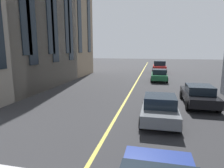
% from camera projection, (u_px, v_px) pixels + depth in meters
% --- Properties ---
extents(lane_centre_line, '(80.00, 0.16, 0.01)m').
position_uv_depth(lane_centre_line, '(128.00, 96.00, 15.32)').
color(lane_centre_line, '#D8C64C').
rests_on(lane_centre_line, ground_plane).
extents(car_red_parked_a, '(4.70, 2.14, 1.88)m').
position_uv_depth(car_red_parked_a, '(159.00, 67.00, 30.34)').
color(car_red_parked_a, '#B21E1E').
rests_on(car_red_parked_a, ground_plane).
extents(car_black_trailing, '(4.40, 1.95, 1.37)m').
position_uv_depth(car_black_trailing, '(199.00, 95.00, 12.85)').
color(car_black_trailing, black).
rests_on(car_black_trailing, ground_plane).
extents(car_grey_oncoming, '(3.90, 1.89, 1.40)m').
position_uv_depth(car_grey_oncoming, '(160.00, 108.00, 9.96)').
color(car_grey_oncoming, slate).
rests_on(car_grey_oncoming, ground_plane).
extents(car_green_near, '(3.90, 1.89, 1.40)m').
position_uv_depth(car_green_near, '(159.00, 75.00, 22.46)').
color(car_green_near, '#1E6038').
rests_on(car_green_near, ground_plane).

